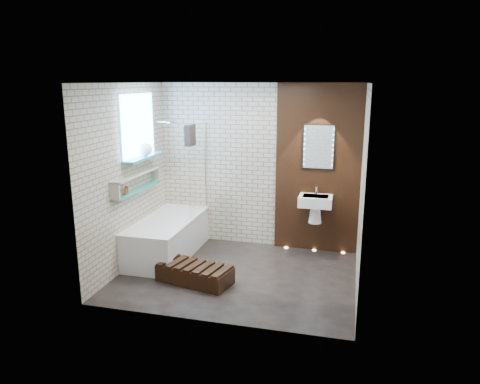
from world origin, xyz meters
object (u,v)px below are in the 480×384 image
(led_mirror, at_px, (319,147))
(walnut_step, at_px, (195,274))
(bathtub, at_px, (168,237))
(washbasin, at_px, (315,205))
(bath_screen, at_px, (198,170))

(led_mirror, height_order, walnut_step, led_mirror)
(bathtub, relative_size, led_mirror, 2.49)
(washbasin, relative_size, led_mirror, 0.83)
(bathtub, relative_size, bath_screen, 1.24)
(washbasin, xyz_separation_m, walnut_step, (-1.44, -1.44, -0.68))
(bathtub, distance_m, walnut_step, 1.11)
(washbasin, height_order, led_mirror, led_mirror)
(bathtub, bearing_deg, washbasin, 16.01)
(bath_screen, bearing_deg, walnut_step, -73.27)
(bath_screen, bearing_deg, bathtub, -128.90)
(led_mirror, bearing_deg, washbasin, -90.00)
(bath_screen, xyz_separation_m, washbasin, (1.82, 0.18, -0.49))
(led_mirror, distance_m, walnut_step, 2.65)
(bath_screen, relative_size, walnut_step, 1.42)
(bathtub, bearing_deg, walnut_step, -48.03)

